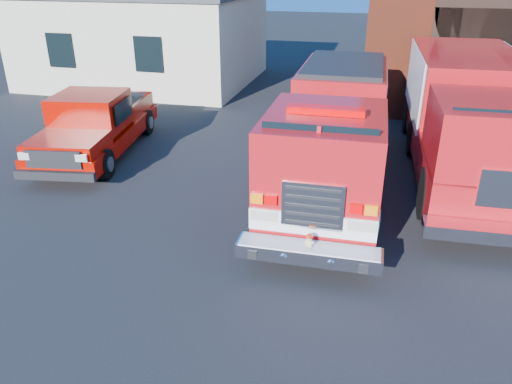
% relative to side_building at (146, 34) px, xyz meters
% --- Properties ---
extents(ground, '(100.00, 100.00, 0.00)m').
position_rel_side_building_xyz_m(ground, '(9.00, -13.00, -2.20)').
color(ground, black).
rests_on(ground, ground).
extents(parking_stripe_far, '(0.12, 3.00, 0.01)m').
position_rel_side_building_xyz_m(parking_stripe_far, '(15.50, -6.00, -2.20)').
color(parking_stripe_far, '#DCB80B').
rests_on(parking_stripe_far, ground).
extents(side_building, '(10.20, 8.20, 4.35)m').
position_rel_side_building_xyz_m(side_building, '(0.00, 0.00, 0.00)').
color(side_building, beige).
rests_on(side_building, ground).
extents(fire_engine, '(2.69, 9.19, 2.82)m').
position_rel_side_building_xyz_m(fire_engine, '(10.14, -10.39, -0.74)').
color(fire_engine, black).
rests_on(fire_engine, ground).
extents(pickup_truck, '(2.95, 6.13, 1.92)m').
position_rel_side_building_xyz_m(pickup_truck, '(2.92, -9.89, -1.29)').
color(pickup_truck, black).
rests_on(pickup_truck, ground).
extents(secondary_truck, '(3.24, 9.54, 3.06)m').
position_rel_side_building_xyz_m(secondary_truck, '(13.62, -8.67, -0.53)').
color(secondary_truck, black).
rests_on(secondary_truck, ground).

